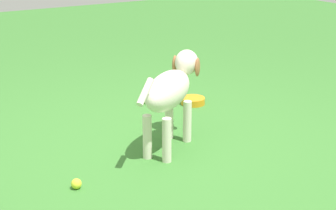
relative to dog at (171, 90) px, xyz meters
name	(u,v)px	position (x,y,z in m)	size (l,w,h in m)	color
ground	(154,153)	(-0.17, -0.04, -0.44)	(14.00, 14.00, 0.00)	#38722D
dog	(171,90)	(0.00, 0.00, 0.00)	(0.83, 0.62, 0.67)	silver
tennis_ball_0	(76,184)	(-0.84, -0.25, -0.41)	(0.07, 0.07, 0.07)	yellow
tennis_ball_2	(147,100)	(0.31, 0.93, -0.41)	(0.07, 0.07, 0.07)	#D6DD3B
water_bowl	(193,101)	(0.66, 0.70, -0.41)	(0.22, 0.22, 0.06)	orange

